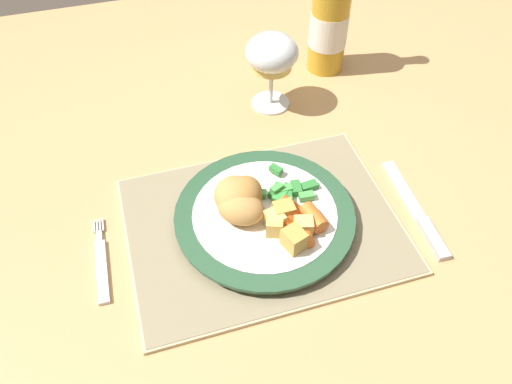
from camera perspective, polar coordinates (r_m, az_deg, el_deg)
ground_plane at (r=1.44m, az=-0.33°, el=-15.81°), size 6.00×6.00×0.00m
dining_table at (r=0.90m, az=-0.52°, el=3.29°), size 1.48×1.05×0.74m
placemat at (r=0.70m, az=0.71°, el=-3.73°), size 0.38×0.28×0.01m
dinner_plate at (r=0.69m, az=0.99°, el=-2.79°), size 0.25×0.25×0.02m
breaded_croquettes at (r=0.67m, az=-1.88°, el=-0.83°), size 0.09×0.10×0.05m
green_beans_pile at (r=0.70m, az=3.44°, el=-0.04°), size 0.10×0.11×0.02m
glazed_carrots at (r=0.67m, az=5.09°, el=-3.00°), size 0.07×0.09×0.02m
fork at (r=0.69m, az=-17.23°, el=-7.96°), size 0.02×0.14×0.01m
table_knife at (r=0.75m, az=18.16°, el=-2.58°), size 0.03×0.19×0.01m
wine_glass at (r=0.85m, az=1.82°, el=15.30°), size 0.09×0.09×0.13m
bottle at (r=0.95m, az=8.46°, el=19.22°), size 0.07×0.07×0.28m
roast_potatoes at (r=0.66m, az=3.41°, el=-3.81°), size 0.06×0.08×0.03m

